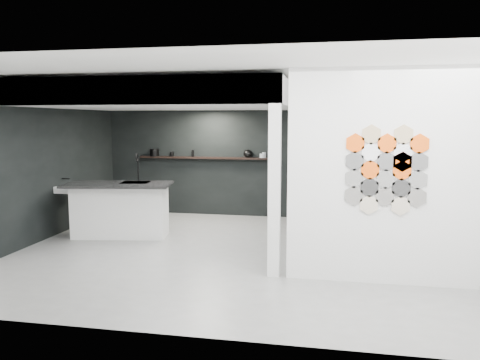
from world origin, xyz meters
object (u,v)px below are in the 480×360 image
wall_basin (72,188)px  glass_vase (264,155)px  kitchen_island (120,209)px  bottle_dark (193,153)px  stockpot (154,153)px  glass_bowl (263,156)px  kettle (248,154)px  partition_panel (383,177)px  utensil_cup (172,154)px

wall_basin → glass_vase: size_ratio=5.01×
kitchen_island → bottle_dark: size_ratio=13.16×
glass_vase → bottle_dark: size_ratio=0.79×
stockpot → glass_bowl: size_ratio=1.58×
glass_bowl → bottle_dark: bearing=180.0°
kettle → glass_vase: bearing=18.2°
stockpot → kettle: size_ratio=0.98×
partition_panel → kitchen_island: bearing=159.5°
partition_panel → bottle_dark: bearing=133.7°
wall_basin → kitchen_island: (1.03, -0.14, -0.34)m
glass_bowl → glass_vase: (0.03, 0.00, 0.01)m
kitchen_island → kettle: bearing=39.3°
kitchen_island → stockpot: 2.38m
glass_vase → bottle_dark: bottle_dark is taller
kitchen_island → glass_vase: bearing=34.6°
kettle → bottle_dark: kettle is taller
wall_basin → utensil_cup: utensil_cup is taller
glass_bowl → utensil_cup: bearing=180.0°
kettle → bottle_dark: size_ratio=1.34×
partition_panel → glass_bowl: bearing=118.6°
stockpot → wall_basin: bearing=-112.8°
kettle → utensil_cup: size_ratio=1.98×
partition_panel → utensil_cup: size_ratio=27.16×
wall_basin → utensil_cup: 2.49m
wall_basin → kettle: bearing=34.2°
glass_bowl → glass_vase: 0.04m
partition_panel → utensil_cup: bearing=137.3°
stockpot → partition_panel: bearing=-40.1°
stockpot → glass_vase: 2.52m
kitchen_island → utensil_cup: 2.38m
partition_panel → utensil_cup: partition_panel is taller
kitchen_island → utensil_cup: kitchen_island is taller
stockpot → utensil_cup: stockpot is taller
glass_bowl → kitchen_island: bearing=-136.5°
wall_basin → kitchen_island: bearing=-7.8°
utensil_cup → kettle: bearing=0.0°
partition_panel → wall_basin: partition_panel is taller
partition_panel → kitchen_island: size_ratio=1.40×
glass_bowl → stockpot: bearing=180.0°
glass_vase → bottle_dark: (-1.61, 0.00, 0.02)m
partition_panel → bottle_dark: (-3.69, 3.87, -0.00)m
kettle → bottle_dark: bearing=-161.8°
partition_panel → kettle: bearing=122.2°
partition_panel → glass_bowl: (-2.11, 3.87, -0.04)m
glass_vase → utensil_cup: size_ratio=1.16×
partition_panel → wall_basin: bearing=161.8°
stockpot → glass_vase: (2.52, 0.00, -0.02)m
wall_basin → stockpot: stockpot is taller
wall_basin → utensil_cup: size_ratio=5.82×
glass_bowl → utensil_cup: utensil_cup is taller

